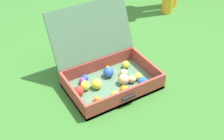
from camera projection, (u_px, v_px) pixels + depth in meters
ground_plane at (105, 84)px, 2.37m from camera, size 16.00×16.00×0.00m
open_suitcase at (107, 70)px, 2.32m from camera, size 0.67×0.64×0.54m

